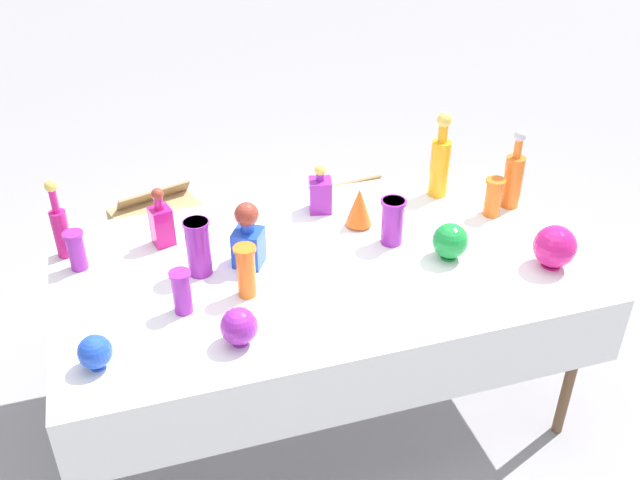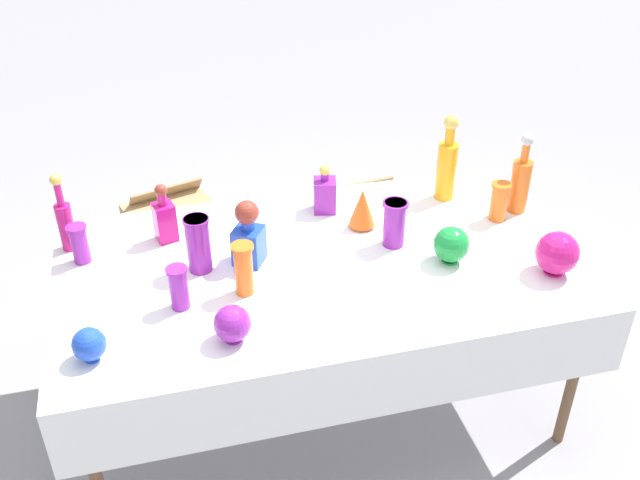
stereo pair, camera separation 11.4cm
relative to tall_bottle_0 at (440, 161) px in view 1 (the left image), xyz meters
The scene contains 23 objects.
ground_plane 1.20m from the tall_bottle_0, 151.92° to the right, with size 40.00×40.00×0.00m, color gray.
display_table 0.81m from the tall_bottle_0, 149.73° to the right, with size 2.04×1.15×0.76m.
tall_bottle_0 is the anchor object (origin of this frame).
tall_bottle_1 0.32m from the tall_bottle_0, 35.53° to the right, with size 0.08×0.08×0.36m.
tall_bottle_2 1.62m from the tall_bottle_0, behind, with size 0.06×0.06×0.34m.
square_decanter_0 0.98m from the tall_bottle_0, 162.90° to the right, with size 0.15×0.15×0.27m.
square_decanter_1 1.24m from the tall_bottle_0, behind, with size 0.10×0.10×0.25m.
square_decanter_2 0.56m from the tall_bottle_0, behind, with size 0.11×0.11×0.22m.
slender_vase_0 1.10m from the tall_bottle_0, 153.96° to the right, with size 0.08×0.08×0.21m.
slender_vase_1 1.17m from the tall_bottle_0, 165.42° to the right, with size 0.10×0.10×0.23m.
slender_vase_2 1.58m from the tall_bottle_0, behind, with size 0.08×0.08×0.16m.
slender_vase_3 0.29m from the tall_bottle_0, 58.19° to the right, with size 0.09×0.09×0.17m.
slender_vase_4 1.33m from the tall_bottle_0, 157.38° to the right, with size 0.08×0.08×0.17m.
slender_vase_5 0.47m from the tall_bottle_0, 138.42° to the right, with size 0.10×0.10×0.20m.
fluted_vase_0 0.47m from the tall_bottle_0, 160.99° to the right, with size 0.11×0.11×0.18m.
round_bowl_0 0.68m from the tall_bottle_0, 74.73° to the right, with size 0.16×0.16×0.17m.
round_bowl_1 0.52m from the tall_bottle_0, 110.16° to the right, with size 0.14×0.14×0.15m.
round_bowl_2 1.30m from the tall_bottle_0, 145.41° to the right, with size 0.13×0.13×0.14m.
round_bowl_3 1.69m from the tall_bottle_0, 154.93° to the right, with size 0.11×0.11×0.12m.
price_tag_left 1.00m from the tall_bottle_0, 122.60° to the right, with size 0.05×0.01×0.04m, color white.
price_tag_center 1.02m from the tall_bottle_0, 120.51° to the right, with size 0.05×0.01×0.04m, color white.
cardboard_box_behind_left 1.74m from the tall_bottle_0, 140.29° to the left, with size 0.54×0.43×0.41m.
cardboard_box_behind_right 1.09m from the tall_bottle_0, 97.49° to the left, with size 0.47×0.40×0.41m.
Camera 1 is at (-0.68, -2.20, 2.35)m, focal length 40.00 mm.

